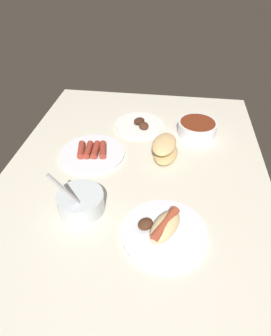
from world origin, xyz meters
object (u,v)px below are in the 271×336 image
Objects in this scene: plate_hotdog_assembled at (164,230)px; bowl_coleslaw at (81,201)px; bread_stack at (165,149)px; bowl_chili at (197,127)px; plate_sausages at (92,152)px; plate_grilled_meat at (140,125)px.

bowl_coleslaw reaches higher than plate_hotdog_assembled.
bowl_chili is (-17.64, 11.90, -0.83)cm from bread_stack.
bowl_coleslaw is 26.86cm from plate_sausages.
plate_grilled_meat is 1.33× the size of bowl_chili.
plate_hotdog_assembled reaches higher than bowl_chili.
bowl_chili is at bearing 117.51° from plate_sausages.
plate_sausages is (21.85, -14.69, 0.10)cm from plate_grilled_meat.
bowl_coleslaw is (-5.66, -24.44, 1.58)cm from plate_hotdog_assembled.
bread_stack is 21.29cm from bowl_chili.
plate_hotdog_assembled is 25.13cm from bowl_coleslaw.
plate_grilled_meat is at bearing -94.79° from bowl_chili.
plate_grilled_meat is 22.95cm from bread_stack.
bread_stack reaches higher than bowl_chili.
bowl_coleslaw is at bearing -38.21° from bread_stack.
bowl_chili is at bearing 169.03° from plate_hotdog_assembled.
bread_stack is at bearing -34.00° from bowl_chili.
bread_stack is (-34.40, -1.81, 1.87)cm from plate_hotdog_assembled.
plate_sausages is (-26.50, -3.65, -2.38)cm from bowl_coleslaw.
plate_sausages is 1.54× the size of bowl_chili.
bowl_coleslaw reaches higher than plate_sausages.
plate_grilled_meat is at bearing -149.41° from bread_stack.
plate_sausages is 43.08cm from bowl_chili.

